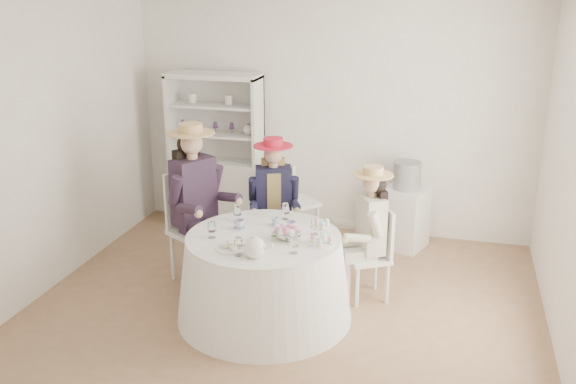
# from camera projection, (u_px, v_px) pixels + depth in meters

# --- Properties ---
(ground) EXTENTS (4.50, 4.50, 0.00)m
(ground) POSITION_uv_depth(u_px,v_px,m) (285.00, 306.00, 5.77)
(ground) COLOR #886244
(ground) RESTS_ON ground
(wall_back) EXTENTS (4.50, 0.00, 4.50)m
(wall_back) POSITION_uv_depth(u_px,v_px,m) (331.00, 115.00, 7.18)
(wall_back) COLOR silver
(wall_back) RESTS_ON ground
(wall_front) EXTENTS (4.50, 0.00, 4.50)m
(wall_front) POSITION_uv_depth(u_px,v_px,m) (190.00, 257.00, 3.51)
(wall_front) COLOR silver
(wall_front) RESTS_ON ground
(wall_left) EXTENTS (0.00, 4.50, 4.50)m
(wall_left) POSITION_uv_depth(u_px,v_px,m) (49.00, 145.00, 5.89)
(wall_left) COLOR silver
(wall_left) RESTS_ON ground
(wall_right) EXTENTS (0.00, 4.50, 4.50)m
(wall_right) POSITION_uv_depth(u_px,v_px,m) (575.00, 182.00, 4.80)
(wall_right) COLOR silver
(wall_right) RESTS_ON ground
(tea_table) EXTENTS (1.51, 1.51, 0.75)m
(tea_table) POSITION_uv_depth(u_px,v_px,m) (264.00, 277.00, 5.49)
(tea_table) COLOR white
(tea_table) RESTS_ON ground
(hutch) EXTENTS (1.07, 0.41, 1.80)m
(hutch) POSITION_uv_depth(u_px,v_px,m) (218.00, 173.00, 7.50)
(hutch) COLOR silver
(hutch) RESTS_ON ground
(side_table) EXTENTS (0.55, 0.55, 0.67)m
(side_table) POSITION_uv_depth(u_px,v_px,m) (404.00, 218.00, 6.95)
(side_table) COLOR silver
(side_table) RESTS_ON ground
(hatbox) EXTENTS (0.36, 0.36, 0.29)m
(hatbox) POSITION_uv_depth(u_px,v_px,m) (407.00, 175.00, 6.80)
(hatbox) COLOR black
(hatbox) RESTS_ON side_table
(guest_left) EXTENTS (0.66, 0.61, 1.55)m
(guest_left) POSITION_uv_depth(u_px,v_px,m) (196.00, 195.00, 6.01)
(guest_left) COLOR silver
(guest_left) RESTS_ON ground
(guest_mid) EXTENTS (0.51, 0.56, 1.35)m
(guest_mid) POSITION_uv_depth(u_px,v_px,m) (274.00, 197.00, 6.29)
(guest_mid) COLOR silver
(guest_mid) RESTS_ON ground
(guest_right) EXTENTS (0.54, 0.49, 1.26)m
(guest_right) POSITION_uv_depth(u_px,v_px,m) (369.00, 226.00, 5.70)
(guest_right) COLOR silver
(guest_right) RESTS_ON ground
(spare_chair) EXTENTS (0.55, 0.55, 0.94)m
(spare_chair) POSITION_uv_depth(u_px,v_px,m) (293.00, 198.00, 7.04)
(spare_chair) COLOR silver
(spare_chair) RESTS_ON ground
(teacup_a) EXTENTS (0.10, 0.10, 0.07)m
(teacup_a) POSITION_uv_depth(u_px,v_px,m) (239.00, 225.00, 5.51)
(teacup_a) COLOR white
(teacup_a) RESTS_ON tea_table
(teacup_b) EXTENTS (0.08, 0.08, 0.06)m
(teacup_b) POSITION_uv_depth(u_px,v_px,m) (275.00, 222.00, 5.58)
(teacup_b) COLOR white
(teacup_b) RESTS_ON tea_table
(teacup_c) EXTENTS (0.11, 0.11, 0.07)m
(teacup_c) POSITION_uv_depth(u_px,v_px,m) (291.00, 227.00, 5.47)
(teacup_c) COLOR white
(teacup_c) RESTS_ON tea_table
(flower_bowl) EXTENTS (0.29, 0.29, 0.05)m
(flower_bowl) POSITION_uv_depth(u_px,v_px,m) (287.00, 236.00, 5.30)
(flower_bowl) COLOR white
(flower_bowl) RESTS_ON tea_table
(flower_arrangement) EXTENTS (0.17, 0.17, 0.06)m
(flower_arrangement) POSITION_uv_depth(u_px,v_px,m) (286.00, 230.00, 5.27)
(flower_arrangement) COLOR pink
(flower_arrangement) RESTS_ON tea_table
(table_teapot) EXTENTS (0.24, 0.17, 0.18)m
(table_teapot) POSITION_uv_depth(u_px,v_px,m) (255.00, 248.00, 4.94)
(table_teapot) COLOR white
(table_teapot) RESTS_ON tea_table
(sandwich_plate) EXTENTS (0.25, 0.25, 0.06)m
(sandwich_plate) POSITION_uv_depth(u_px,v_px,m) (232.00, 247.00, 5.11)
(sandwich_plate) COLOR white
(sandwich_plate) RESTS_ON tea_table
(cupcake_stand) EXTENTS (0.22, 0.22, 0.20)m
(cupcake_stand) POSITION_uv_depth(u_px,v_px,m) (322.00, 235.00, 5.19)
(cupcake_stand) COLOR white
(cupcake_stand) RESTS_ON tea_table
(stemware_set) EXTENTS (0.89, 0.93, 0.15)m
(stemware_set) POSITION_uv_depth(u_px,v_px,m) (264.00, 228.00, 5.34)
(stemware_set) COLOR white
(stemware_set) RESTS_ON tea_table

